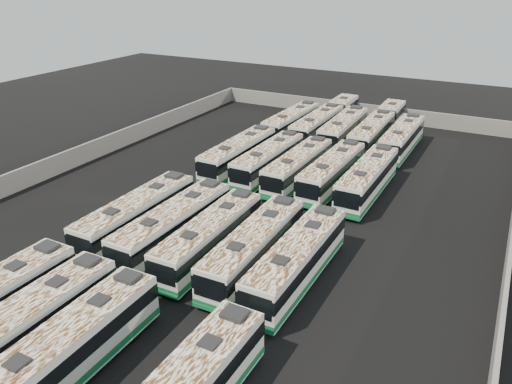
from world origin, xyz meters
name	(u,v)px	position (x,y,z in m)	size (l,w,h in m)	color
ground	(239,213)	(0.00, 0.00, 0.00)	(140.00, 140.00, 0.00)	black
perimeter_wall	(239,203)	(0.00, 0.00, 1.10)	(45.20, 73.20, 2.20)	slate
bus_front_left	(23,329)	(-1.77, -21.75, 1.84)	(2.77, 12.81, 3.61)	silver
bus_front_center	(66,352)	(1.81, -21.87, 1.83)	(2.89, 12.74, 3.58)	silver
bus_midfront_far_left	(137,215)	(-5.53, -7.46, 1.84)	(2.76, 12.81, 3.61)	silver
bus_midfront_left	(174,225)	(-1.73, -7.51, 1.85)	(2.85, 12.86, 3.62)	silver
bus_midfront_center	(210,237)	(1.78, -7.64, 1.78)	(2.85, 12.42, 3.49)	silver
bus_midfront_right	(254,247)	(5.56, -7.49, 1.82)	(2.95, 12.71, 3.57)	silver
bus_midfront_far_right	(297,260)	(9.08, -7.66, 1.83)	(2.72, 12.71, 3.58)	silver
bus_midback_far_left	(239,154)	(-5.44, 9.40, 1.85)	(2.76, 12.84, 3.62)	silver
bus_midback_left	(268,160)	(-1.78, 9.45, 1.79)	(2.78, 12.47, 3.51)	silver
bus_midback_center	(298,167)	(1.82, 9.17, 1.78)	(2.81, 12.40, 3.48)	silver
bus_midback_right	(332,172)	(5.44, 9.39, 1.80)	(2.93, 12.58, 3.53)	silver
bus_midback_far_right	(367,179)	(9.17, 9.22, 1.83)	(2.75, 12.72, 3.58)	silver
bus_back_far_left	(291,123)	(-5.42, 23.52, 1.80)	(2.94, 12.54, 3.52)	silver
bus_back_left	(326,120)	(-1.78, 26.95, 1.81)	(2.71, 19.59, 3.55)	silver
bus_back_center	(343,130)	(1.78, 23.55, 1.86)	(3.06, 12.97, 3.64)	silver
bus_back_right	(378,127)	(5.39, 26.94, 1.81)	(2.96, 19.58, 3.55)	silver
bus_back_far_right	(402,138)	(9.19, 23.56, 1.81)	(2.72, 12.59, 3.55)	silver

